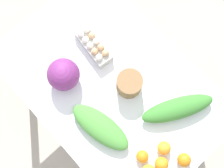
# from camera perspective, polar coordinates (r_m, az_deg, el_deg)

# --- Properties ---
(ground_plane) EXTENTS (8.00, 8.00, 0.00)m
(ground_plane) POSITION_cam_1_polar(r_m,az_deg,el_deg) (2.47, 0.00, -4.34)
(ground_plane) COLOR #B2A899
(dining_table) EXTENTS (1.25, 0.84, 0.77)m
(dining_table) POSITION_cam_1_polar(r_m,az_deg,el_deg) (1.83, 0.00, -0.98)
(dining_table) COLOR silver
(dining_table) RESTS_ON ground_plane
(cabbage_purple) EXTENTS (0.18, 0.18, 0.18)m
(cabbage_purple) POSITION_cam_1_polar(r_m,az_deg,el_deg) (1.66, -8.88, 1.73)
(cabbage_purple) COLOR #7A2D75
(cabbage_purple) RESTS_ON dining_table
(egg_carton) EXTENTS (0.26, 0.12, 0.09)m
(egg_carton) POSITION_cam_1_polar(r_m,az_deg,el_deg) (1.74, -3.42, 7.09)
(egg_carton) COLOR #B7B7B2
(egg_carton) RESTS_ON dining_table
(paper_bag) EXTENTS (0.14, 0.14, 0.13)m
(paper_bag) POSITION_cam_1_polar(r_m,az_deg,el_deg) (1.66, 3.18, 0.03)
(paper_bag) COLOR olive
(paper_bag) RESTS_ON dining_table
(greens_bunch_kale) EXTENTS (0.28, 0.40, 0.08)m
(greens_bunch_kale) POSITION_cam_1_polar(r_m,az_deg,el_deg) (1.68, 11.88, -4.41)
(greens_bunch_kale) COLOR #3D8433
(greens_bunch_kale) RESTS_ON dining_table
(greens_bunch_beet_tops) EXTENTS (0.37, 0.20, 0.08)m
(greens_bunch_beet_tops) POSITION_cam_1_polar(r_m,az_deg,el_deg) (1.64, -2.14, -7.89)
(greens_bunch_beet_tops) COLOR #4C933D
(greens_bunch_beet_tops) RESTS_ON dining_table
(orange_0) EXTENTS (0.07, 0.07, 0.07)m
(orange_0) POSITION_cam_1_polar(r_m,az_deg,el_deg) (1.65, 9.05, -14.22)
(orange_0) COLOR orange
(orange_0) RESTS_ON dining_table
(orange_1) EXTENTS (0.07, 0.07, 0.07)m
(orange_1) POSITION_cam_1_polar(r_m,az_deg,el_deg) (1.67, 13.12, -13.30)
(orange_1) COLOR orange
(orange_1) RESTS_ON dining_table
(orange_2) EXTENTS (0.07, 0.07, 0.07)m
(orange_2) POSITION_cam_1_polar(r_m,az_deg,el_deg) (1.64, 5.56, -13.06)
(orange_2) COLOR orange
(orange_2) RESTS_ON dining_table
(orange_4) EXTENTS (0.07, 0.07, 0.07)m
(orange_4) POSITION_cam_1_polar(r_m,az_deg,el_deg) (1.66, 9.49, -11.47)
(orange_4) COLOR orange
(orange_4) RESTS_ON dining_table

